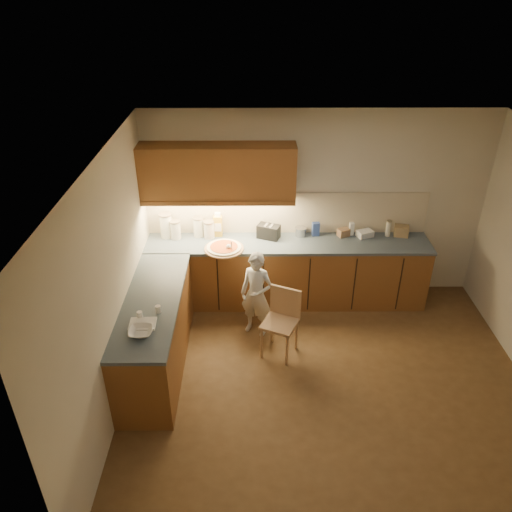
# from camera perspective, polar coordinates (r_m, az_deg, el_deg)

# --- Properties ---
(room) EXTENTS (4.54, 4.50, 2.62)m
(room) POSITION_cam_1_polar(r_m,az_deg,el_deg) (4.81, 9.66, -0.23)
(room) COLOR #53371C
(room) RESTS_ON ground
(l_counter) EXTENTS (3.77, 2.62, 0.92)m
(l_counter) POSITION_cam_1_polar(r_m,az_deg,el_deg) (6.45, -1.10, -3.93)
(l_counter) COLOR brown
(l_counter) RESTS_ON ground
(backsplash) EXTENTS (3.75, 0.02, 0.58)m
(backsplash) POSITION_cam_1_polar(r_m,az_deg,el_deg) (6.73, 3.59, 4.93)
(backsplash) COLOR beige
(backsplash) RESTS_ON l_counter
(upper_cabinets) EXTENTS (1.95, 0.36, 0.73)m
(upper_cabinets) POSITION_cam_1_polar(r_m,az_deg,el_deg) (6.33, -4.40, 9.51)
(upper_cabinets) COLOR brown
(upper_cabinets) RESTS_ON ground
(pizza_on_board) EXTENTS (0.51, 0.51, 0.21)m
(pizza_on_board) POSITION_cam_1_polar(r_m,az_deg,el_deg) (6.42, -3.66, 0.92)
(pizza_on_board) COLOR tan
(pizza_on_board) RESTS_ON l_counter
(child) EXTENTS (0.49, 0.42, 1.14)m
(child) POSITION_cam_1_polar(r_m,az_deg,el_deg) (6.18, 0.06, -4.42)
(child) COLOR silver
(child) RESTS_ON ground
(wooden_chair) EXTENTS (0.50, 0.50, 0.84)m
(wooden_chair) POSITION_cam_1_polar(r_m,az_deg,el_deg) (5.94, 2.98, -7.01)
(wooden_chair) COLOR tan
(wooden_chair) RESTS_ON ground
(mixing_bowl) EXTENTS (0.24, 0.24, 0.06)m
(mixing_bowl) POSITION_cam_1_polar(r_m,az_deg,el_deg) (5.12, -13.04, -8.45)
(mixing_bowl) COLOR silver
(mixing_bowl) RESTS_ON l_counter
(canister_a) EXTENTS (0.17, 0.17, 0.34)m
(canister_a) POSITION_cam_1_polar(r_m,az_deg,el_deg) (6.75, -10.25, 3.47)
(canister_a) COLOR silver
(canister_a) RESTS_ON l_counter
(canister_b) EXTENTS (0.15, 0.15, 0.26)m
(canister_b) POSITION_cam_1_polar(r_m,az_deg,el_deg) (6.72, -9.19, 3.02)
(canister_b) COLOR silver
(canister_b) RESTS_ON l_counter
(canister_c) EXTENTS (0.15, 0.15, 0.28)m
(canister_c) POSITION_cam_1_polar(r_m,az_deg,el_deg) (6.73, -6.58, 3.35)
(canister_c) COLOR white
(canister_c) RESTS_ON l_counter
(canister_d) EXTENTS (0.15, 0.15, 0.24)m
(canister_d) POSITION_cam_1_polar(r_m,az_deg,el_deg) (6.68, -5.40, 3.05)
(canister_d) COLOR silver
(canister_d) RESTS_ON l_counter
(oil_jug) EXTENTS (0.12, 0.09, 0.34)m
(oil_jug) POSITION_cam_1_polar(r_m,az_deg,el_deg) (6.70, -4.37, 3.52)
(oil_jug) COLOR gold
(oil_jug) RESTS_ON l_counter
(toaster) EXTENTS (0.33, 0.26, 0.19)m
(toaster) POSITION_cam_1_polar(r_m,az_deg,el_deg) (6.66, 1.45, 2.81)
(toaster) COLOR black
(toaster) RESTS_ON l_counter
(steel_pot) EXTENTS (0.16, 0.16, 0.12)m
(steel_pot) POSITION_cam_1_polar(r_m,az_deg,el_deg) (6.76, 5.11, 2.80)
(steel_pot) COLOR #B1B1B6
(steel_pot) RESTS_ON l_counter
(blue_box) EXTENTS (0.10, 0.08, 0.19)m
(blue_box) POSITION_cam_1_polar(r_m,az_deg,el_deg) (6.77, 6.84, 3.08)
(blue_box) COLOR #324A97
(blue_box) RESTS_ON l_counter
(card_box_a) EXTENTS (0.18, 0.16, 0.11)m
(card_box_a) POSITION_cam_1_polar(r_m,az_deg,el_deg) (6.82, 9.97, 2.66)
(card_box_a) COLOR #A17A57
(card_box_a) RESTS_ON l_counter
(white_bottle) EXTENTS (0.06, 0.06, 0.18)m
(white_bottle) POSITION_cam_1_polar(r_m,az_deg,el_deg) (6.86, 10.86, 3.06)
(white_bottle) COLOR white
(white_bottle) RESTS_ON l_counter
(flat_pack) EXTENTS (0.25, 0.21, 0.08)m
(flat_pack) POSITION_cam_1_polar(r_m,az_deg,el_deg) (6.88, 12.32, 2.52)
(flat_pack) COLOR white
(flat_pack) RESTS_ON l_counter
(tall_jar) EXTENTS (0.07, 0.07, 0.23)m
(tall_jar) POSITION_cam_1_polar(r_m,az_deg,el_deg) (6.93, 14.89, 3.09)
(tall_jar) COLOR beige
(tall_jar) RESTS_ON l_counter
(card_box_b) EXTENTS (0.21, 0.18, 0.14)m
(card_box_b) POSITION_cam_1_polar(r_m,az_deg,el_deg) (7.00, 16.27, 2.79)
(card_box_b) COLOR #9E8155
(card_box_b) RESTS_ON l_counter
(dough_cloth) EXTENTS (0.28, 0.22, 0.02)m
(dough_cloth) POSITION_cam_1_polar(r_m,az_deg,el_deg) (5.25, -12.83, -7.58)
(dough_cloth) COLOR silver
(dough_cloth) RESTS_ON l_counter
(spice_jar_a) EXTENTS (0.07, 0.07, 0.08)m
(spice_jar_a) POSITION_cam_1_polar(r_m,az_deg,el_deg) (5.33, -13.15, -6.58)
(spice_jar_a) COLOR silver
(spice_jar_a) RESTS_ON l_counter
(spice_jar_b) EXTENTS (0.07, 0.07, 0.08)m
(spice_jar_b) POSITION_cam_1_polar(r_m,az_deg,el_deg) (5.37, -11.14, -5.97)
(spice_jar_b) COLOR silver
(spice_jar_b) RESTS_ON l_counter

